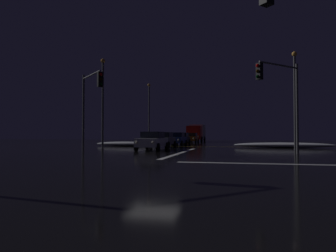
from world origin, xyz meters
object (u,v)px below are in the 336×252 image
sedan_blue (176,139)px  traffic_signal_ne (282,90)px  sedan_orange (191,138)px  streetlamp_left_near (103,96)px  sedan_white (152,141)px  sedan_black (181,138)px  streetlamp_right_near (295,93)px  sedan_gray (163,140)px  streetlamp_left_far (149,109)px  box_truck (197,132)px  traffic_signal_nw (90,97)px

sedan_blue → traffic_signal_ne: (10.20, -15.31, 3.49)m
sedan_blue → sedan_orange: 11.80m
sedan_orange → streetlamp_left_near: 21.92m
sedan_white → sedan_black: same height
traffic_signal_ne → streetlamp_right_near: (1.84, 6.34, 0.60)m
sedan_gray → streetlamp_left_far: (-5.20, 12.49, 4.29)m
sedan_blue → streetlamp_left_near: streetlamp_left_near is taller
streetlamp_left_near → streetlamp_right_near: (17.55, 0.00, -0.17)m
sedan_white → traffic_signal_ne: (9.98, -3.72, 3.49)m
box_truck → traffic_signal_ne: bearing=-73.3°
sedan_gray → sedan_black: size_ratio=1.00×
sedan_gray → sedan_orange: bearing=88.9°
sedan_white → streetlamp_right_near: 12.77m
sedan_white → sedan_orange: (-0.19, 23.39, 0.00)m
box_truck → streetlamp_left_far: 13.72m
traffic_signal_nw → streetlamp_left_near: size_ratio=0.70×
sedan_white → streetlamp_right_near: (11.82, 2.61, 4.09)m
streetlamp_right_near → streetlamp_left_far: (-17.55, 16.00, 0.20)m
traffic_signal_nw → streetlamp_left_far: size_ratio=0.70×
sedan_white → sedan_blue: size_ratio=1.00×
streetlamp_left_near → streetlamp_right_near: size_ratio=1.04×
sedan_blue → traffic_signal_nw: bearing=-103.4°
sedan_white → sedan_black: size_ratio=1.00×
sedan_black → traffic_signal_ne: (10.56, -20.52, 3.49)m
sedan_white → sedan_black: (-0.58, 16.80, 0.00)m
sedan_blue → streetlamp_left_far: size_ratio=0.49×
traffic_signal_ne → streetlamp_left_far: streetlamp_left_far is taller
streetlamp_left_far → traffic_signal_ne: bearing=-54.9°
sedan_gray → sedan_blue: (0.31, 5.47, 0.00)m
box_truck → streetlamp_right_near: (12.16, -28.15, 3.18)m
sedan_white → traffic_signal_ne: 11.21m
traffic_signal_ne → streetlamp_left_far: (-15.71, 22.34, 0.80)m
sedan_black → streetlamp_left_near: 15.68m
sedan_black → box_truck: 14.00m
sedan_orange → streetlamp_left_near: bearing=-104.9°
sedan_white → sedan_blue: bearing=91.1°
sedan_blue → sedan_black: 5.22m
sedan_white → sedan_blue: (-0.21, 11.59, 0.00)m
sedan_black → streetlamp_left_far: streetlamp_left_far is taller
streetlamp_left_far → sedan_white: bearing=-72.9°
sedan_white → streetlamp_left_near: 7.60m
sedan_white → sedan_gray: (-0.53, 6.13, 0.00)m
sedan_black → traffic_signal_ne: bearing=-62.8°
sedan_black → streetlamp_right_near: streetlamp_right_near is taller
streetlamp_left_near → streetlamp_right_near: 17.55m
sedan_white → traffic_signal_nw: size_ratio=0.71×
sedan_gray → streetlamp_right_near: 13.47m
box_truck → streetlamp_left_near: bearing=-100.8°
sedan_orange → sedan_black: bearing=-93.3°
sedan_white → streetlamp_left_near: size_ratio=0.50×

